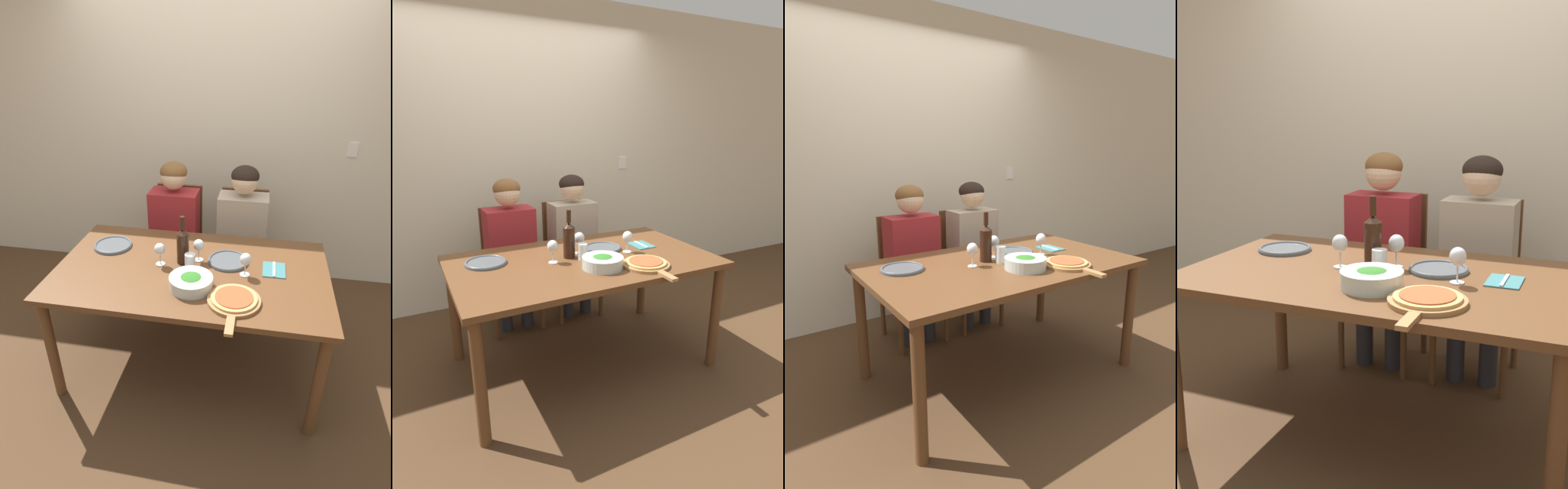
{
  "view_description": "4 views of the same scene",
  "coord_description": "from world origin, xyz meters",
  "views": [
    {
      "loc": [
        0.4,
        -2.0,
        2.05
      ],
      "look_at": [
        0.02,
        0.04,
        0.93
      ],
      "focal_mm": 28.0,
      "sensor_mm": 36.0,
      "label": 1
    },
    {
      "loc": [
        -1.03,
        -2.13,
        1.61
      ],
      "look_at": [
        0.11,
        0.14,
        0.82
      ],
      "focal_mm": 28.0,
      "sensor_mm": 36.0,
      "label": 2
    },
    {
      "loc": [
        -1.42,
        -1.88,
        1.47
      ],
      "look_at": [
        -0.06,
        0.14,
        0.87
      ],
      "focal_mm": 28.0,
      "sensor_mm": 36.0,
      "label": 3
    },
    {
      "loc": [
        0.86,
        -2.19,
        1.48
      ],
      "look_at": [
        -0.08,
        0.08,
        0.88
      ],
      "focal_mm": 42.0,
      "sensor_mm": 36.0,
      "label": 4
    }
  ],
  "objects": [
    {
      "name": "dinner_plate_right",
      "position": [
        0.22,
        0.12,
        0.79
      ],
      "size": [
        0.26,
        0.26,
        0.02
      ],
      "color": "#4C5156",
      "rests_on": "dining_table"
    },
    {
      "name": "ground_plane",
      "position": [
        0.0,
        0.0,
        0.0
      ],
      "size": [
        40.0,
        40.0,
        0.0
      ],
      "primitive_type": "plane",
      "color": "#4C331E"
    },
    {
      "name": "fork_on_napkin",
      "position": [
        0.51,
        0.07,
        0.78
      ],
      "size": [
        0.14,
        0.18,
        0.01
      ],
      "color": "#387075",
      "rests_on": "dining_table"
    },
    {
      "name": "person_man",
      "position": [
        0.26,
        0.72,
        0.74
      ],
      "size": [
        0.47,
        0.51,
        1.23
      ],
      "color": "#28282D",
      "rests_on": "ground"
    },
    {
      "name": "wine_glass_centre",
      "position": [
        0.03,
        0.11,
        0.88
      ],
      "size": [
        0.07,
        0.07,
        0.15
      ],
      "color": "silver",
      "rests_on": "dining_table"
    },
    {
      "name": "back_wall",
      "position": [
        0.0,
        1.33,
        1.35
      ],
      "size": [
        10.0,
        0.06,
        2.7
      ],
      "color": "beige",
      "rests_on": "ground"
    },
    {
      "name": "dinner_plate_left",
      "position": [
        -0.59,
        0.19,
        0.79
      ],
      "size": [
        0.26,
        0.26,
        0.02
      ],
      "color": "#4C5156",
      "rests_on": "dining_table"
    },
    {
      "name": "dining_table",
      "position": [
        0.0,
        0.0,
        0.69
      ],
      "size": [
        1.7,
        1.0,
        0.78
      ],
      "color": "brown",
      "rests_on": "ground"
    },
    {
      "name": "broccoli_bowl",
      "position": [
        0.04,
        -0.2,
        0.82
      ],
      "size": [
        0.25,
        0.25,
        0.08
      ],
      "color": "silver",
      "rests_on": "dining_table"
    },
    {
      "name": "water_tumbler",
      "position": [
        -0.01,
        -0.01,
        0.83
      ],
      "size": [
        0.07,
        0.07,
        0.11
      ],
      "color": "silver",
      "rests_on": "dining_table"
    },
    {
      "name": "chair_left",
      "position": [
        -0.28,
        0.84,
        0.52
      ],
      "size": [
        0.42,
        0.42,
        0.98
      ],
      "color": "brown",
      "rests_on": "ground"
    },
    {
      "name": "person_woman",
      "position": [
        -0.28,
        0.72,
        0.74
      ],
      "size": [
        0.47,
        0.51,
        1.23
      ],
      "color": "#28282D",
      "rests_on": "ground"
    },
    {
      "name": "wine_glass_right",
      "position": [
        0.34,
        -0.02,
        0.88
      ],
      "size": [
        0.07,
        0.07,
        0.15
      ],
      "color": "silver",
      "rests_on": "dining_table"
    },
    {
      "name": "pizza_on_board",
      "position": [
        0.3,
        -0.3,
        0.79
      ],
      "size": [
        0.3,
        0.44,
        0.04
      ],
      "color": "#9E7042",
      "rests_on": "dining_table"
    },
    {
      "name": "chair_right",
      "position": [
        0.26,
        0.84,
        0.52
      ],
      "size": [
        0.42,
        0.42,
        0.98
      ],
      "color": "brown",
      "rests_on": "ground"
    },
    {
      "name": "wine_glass_left",
      "position": [
        -0.2,
        0.01,
        0.88
      ],
      "size": [
        0.07,
        0.07,
        0.15
      ],
      "color": "silver",
      "rests_on": "dining_table"
    },
    {
      "name": "wine_bottle",
      "position": [
        -0.07,
        0.06,
        0.91
      ],
      "size": [
        0.08,
        0.08,
        0.32
      ],
      "color": "black",
      "rests_on": "dining_table"
    }
  ]
}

